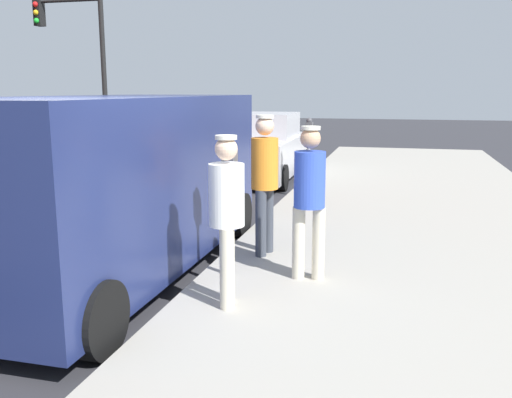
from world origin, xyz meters
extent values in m
plane|color=#2D2D33|center=(0.00, 0.00, 0.00)|extent=(80.00, 80.00, 0.00)
cube|color=#9E998E|center=(3.50, 0.00, 0.07)|extent=(5.00, 32.00, 0.15)
cylinder|color=gray|center=(1.35, 0.92, 0.72)|extent=(0.07, 0.07, 1.15)
cube|color=#4C4C51|center=(1.35, 0.92, 1.44)|extent=(0.14, 0.18, 0.28)
sphere|color=#47474C|center=(1.35, 0.92, 1.61)|extent=(0.12, 0.12, 0.12)
cylinder|color=gray|center=(1.35, 6.49, 0.72)|extent=(0.07, 0.07, 1.15)
cube|color=#4C4C51|center=(1.35, 6.49, 1.44)|extent=(0.14, 0.18, 0.28)
sphere|color=#47474C|center=(1.35, 6.49, 1.61)|extent=(0.12, 0.12, 0.12)
cylinder|color=#383D47|center=(1.55, 1.95, 0.58)|extent=(0.14, 0.14, 0.85)
cylinder|color=#383D47|center=(1.51, 1.74, 0.58)|extent=(0.14, 0.14, 0.85)
cylinder|color=orange|center=(1.53, 1.85, 1.32)|extent=(0.34, 0.34, 0.64)
sphere|color=beige|center=(1.53, 1.85, 1.79)|extent=(0.23, 0.23, 0.23)
cylinder|color=silver|center=(1.53, 1.85, 1.90)|extent=(0.22, 0.22, 0.04)
cylinder|color=beige|center=(1.61, -0.03, 0.55)|extent=(0.14, 0.14, 0.80)
cylinder|color=beige|center=(1.55, 0.19, 0.55)|extent=(0.14, 0.14, 0.80)
cylinder|color=white|center=(1.58, 0.08, 1.25)|extent=(0.34, 0.34, 0.60)
sphere|color=beige|center=(1.58, 0.08, 1.68)|extent=(0.22, 0.22, 0.22)
cylinder|color=silver|center=(1.58, 0.08, 1.79)|extent=(0.21, 0.21, 0.04)
cylinder|color=beige|center=(2.33, 1.05, 0.56)|extent=(0.14, 0.14, 0.81)
cylinder|color=beige|center=(2.11, 1.02, 0.56)|extent=(0.14, 0.14, 0.81)
cylinder|color=blue|center=(2.22, 1.04, 1.27)|extent=(0.34, 0.34, 0.61)
sphere|color=tan|center=(2.22, 1.04, 1.72)|extent=(0.22, 0.22, 0.22)
cylinder|color=silver|center=(2.22, 1.04, 1.83)|extent=(0.21, 0.21, 0.04)
cube|color=navy|center=(-0.15, 1.09, 1.17)|extent=(2.05, 5.22, 1.96)
cylinder|color=black|center=(0.78, -0.97, 0.34)|extent=(0.23, 0.68, 0.68)
cylinder|color=black|center=(0.82, 3.13, 0.34)|extent=(0.23, 0.68, 0.68)
cylinder|color=black|center=(-1.08, 3.15, 0.34)|extent=(0.23, 0.68, 0.68)
cube|color=#BCBCC1|center=(-0.24, 8.80, 0.61)|extent=(1.89, 4.43, 0.89)
cube|color=#BCBCC1|center=(-0.24, 9.02, 1.35)|extent=(1.63, 2.01, 0.60)
cylinder|color=black|center=(0.65, 7.17, 0.30)|extent=(0.23, 0.60, 0.60)
cylinder|color=black|center=(-1.07, 7.14, 0.30)|extent=(0.23, 0.60, 0.60)
cylinder|color=black|center=(0.60, 10.47, 0.30)|extent=(0.23, 0.60, 0.60)
cylinder|color=black|center=(-1.12, 10.44, 0.30)|extent=(0.23, 0.60, 0.60)
cylinder|color=black|center=(-6.06, 11.52, 2.60)|extent=(0.16, 0.16, 5.20)
cylinder|color=black|center=(-7.26, 11.52, 5.00)|extent=(2.40, 0.10, 0.10)
cube|color=black|center=(-8.26, 11.52, 4.65)|extent=(0.24, 0.32, 0.80)
sphere|color=red|center=(-8.26, 11.35, 4.90)|extent=(0.17, 0.17, 0.17)
sphere|color=yellow|center=(-8.26, 11.35, 4.65)|extent=(0.17, 0.17, 0.17)
sphere|color=green|center=(-8.26, 11.35, 4.40)|extent=(0.17, 0.17, 0.17)
camera|label=1|loc=(3.13, -4.87, 2.22)|focal=39.06mm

